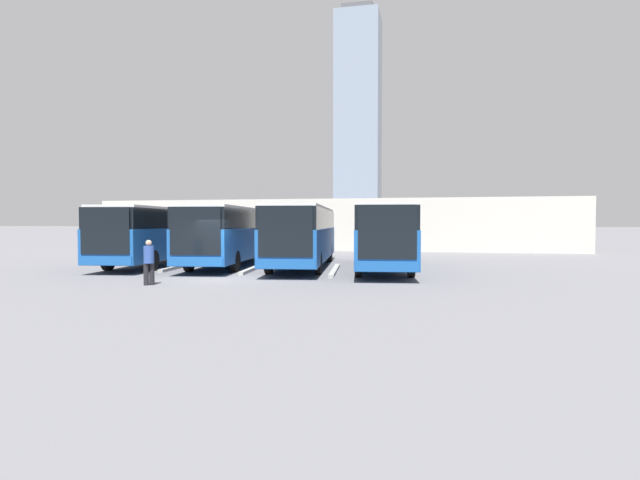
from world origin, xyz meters
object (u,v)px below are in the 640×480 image
bus_2 (232,233)px  bus_3 (161,233)px  bus_0 (381,234)px  bus_1 (303,234)px  pedestrian (149,261)px

bus_2 → bus_3: 4.19m
bus_0 → bus_1: size_ratio=1.00×
bus_3 → bus_2: bearing=177.6°
bus_2 → bus_3: same height
bus_1 → bus_2: same height
bus_0 → pedestrian: 11.69m
bus_1 → bus_3: 8.36m
bus_1 → bus_0: bearing=169.0°
pedestrian → bus_2: bearing=49.7°
pedestrian → bus_3: bearing=74.9°
bus_0 → pedestrian: size_ratio=7.36×
bus_0 → bus_3: 12.54m
bus_3 → pedestrian: (-4.47, 8.74, -0.87)m
bus_1 → bus_3: (8.36, -0.03, 0.00)m
bus_3 → pedestrian: bearing=110.0°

